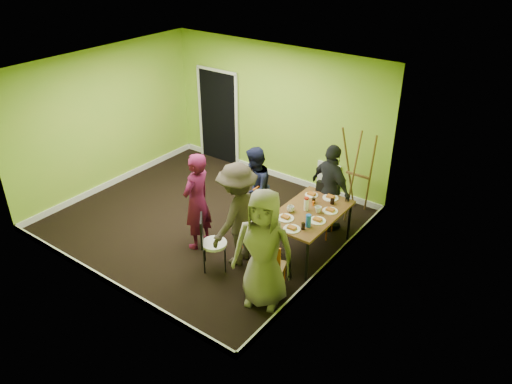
% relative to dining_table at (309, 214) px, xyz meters
% --- Properties ---
extents(ground, '(5.00, 5.00, 0.00)m').
position_rel_dining_table_xyz_m(ground, '(-1.98, -0.31, -0.70)').
color(ground, black).
rests_on(ground, ground).
extents(room_walls, '(5.04, 4.54, 2.82)m').
position_rel_dining_table_xyz_m(room_walls, '(-2.01, -0.27, 0.29)').
color(room_walls, '#89C232').
rests_on(room_walls, ground).
extents(dining_table, '(0.90, 1.50, 0.75)m').
position_rel_dining_table_xyz_m(dining_table, '(0.00, 0.00, 0.00)').
color(dining_table, black).
rests_on(dining_table, ground).
extents(chair_left_far, '(0.36, 0.36, 0.86)m').
position_rel_dining_table_xyz_m(chair_left_far, '(-0.95, 0.06, -0.21)').
color(chair_left_far, orange).
rests_on(chair_left_far, ground).
extents(chair_left_near, '(0.53, 0.53, 1.03)m').
position_rel_dining_table_xyz_m(chair_left_near, '(-0.65, -0.58, -0.12)').
color(chair_left_near, orange).
rests_on(chair_left_near, ground).
extents(chair_back_end, '(0.44, 0.50, 0.91)m').
position_rel_dining_table_xyz_m(chair_back_end, '(-0.10, 0.70, -0.05)').
color(chair_back_end, orange).
rests_on(chair_back_end, ground).
extents(chair_front_end, '(0.47, 0.47, 0.90)m').
position_rel_dining_table_xyz_m(chair_front_end, '(0.11, -1.26, -0.19)').
color(chair_front_end, orange).
rests_on(chair_front_end, ground).
extents(chair_bentwood, '(0.50, 0.50, 0.92)m').
position_rel_dining_table_xyz_m(chair_bentwood, '(-1.00, -1.29, -0.19)').
color(chair_bentwood, black).
rests_on(chair_bentwood, ground).
extents(easel, '(0.68, 0.63, 1.69)m').
position_rel_dining_table_xyz_m(easel, '(0.08, 1.53, 0.14)').
color(easel, brown).
rests_on(easel, ground).
extents(plate_near_left, '(0.22, 0.22, 0.01)m').
position_rel_dining_table_xyz_m(plate_near_left, '(-0.25, 0.48, 0.06)').
color(plate_near_left, white).
rests_on(plate_near_left, dining_table).
extents(plate_near_right, '(0.27, 0.27, 0.01)m').
position_rel_dining_table_xyz_m(plate_near_right, '(-0.20, -0.40, 0.06)').
color(plate_near_right, white).
rests_on(plate_near_right, dining_table).
extents(plate_far_back, '(0.27, 0.27, 0.01)m').
position_rel_dining_table_xyz_m(plate_far_back, '(0.06, 0.58, 0.06)').
color(plate_far_back, white).
rests_on(plate_far_back, dining_table).
extents(plate_far_front, '(0.27, 0.27, 0.01)m').
position_rel_dining_table_xyz_m(plate_far_front, '(0.05, -0.61, 0.06)').
color(plate_far_front, white).
rests_on(plate_far_front, dining_table).
extents(plate_wall_back, '(0.25, 0.25, 0.01)m').
position_rel_dining_table_xyz_m(plate_wall_back, '(0.26, 0.20, 0.06)').
color(plate_wall_back, white).
rests_on(plate_wall_back, dining_table).
extents(plate_wall_front, '(0.26, 0.26, 0.01)m').
position_rel_dining_table_xyz_m(plate_wall_front, '(0.24, -0.17, 0.06)').
color(plate_wall_front, white).
rests_on(plate_wall_front, dining_table).
extents(thermos, '(0.08, 0.08, 0.20)m').
position_rel_dining_table_xyz_m(thermos, '(-0.07, 0.00, 0.16)').
color(thermos, white).
rests_on(thermos, dining_table).
extents(blue_bottle, '(0.08, 0.08, 0.20)m').
position_rel_dining_table_xyz_m(blue_bottle, '(0.21, -0.39, 0.16)').
color(blue_bottle, blue).
rests_on(blue_bottle, dining_table).
extents(orange_bottle, '(0.04, 0.04, 0.07)m').
position_rel_dining_table_xyz_m(orange_bottle, '(-0.06, 0.21, 0.09)').
color(orange_bottle, orange).
rests_on(orange_bottle, dining_table).
extents(glass_mid, '(0.06, 0.06, 0.09)m').
position_rel_dining_table_xyz_m(glass_mid, '(-0.09, 0.28, 0.10)').
color(glass_mid, black).
rests_on(glass_mid, dining_table).
extents(glass_back, '(0.07, 0.07, 0.09)m').
position_rel_dining_table_xyz_m(glass_back, '(0.17, 0.43, 0.10)').
color(glass_back, black).
rests_on(glass_back, dining_table).
extents(glass_front, '(0.06, 0.06, 0.11)m').
position_rel_dining_table_xyz_m(glass_front, '(0.18, -0.50, 0.11)').
color(glass_front, black).
rests_on(glass_front, dining_table).
extents(cup_a, '(0.12, 0.12, 0.09)m').
position_rel_dining_table_xyz_m(cup_a, '(-0.25, -0.18, 0.10)').
color(cup_a, white).
rests_on(cup_a, dining_table).
extents(cup_b, '(0.11, 0.11, 0.10)m').
position_rel_dining_table_xyz_m(cup_b, '(0.12, 0.06, 0.11)').
color(cup_b, white).
rests_on(cup_b, dining_table).
extents(person_standing, '(0.46, 0.65, 1.68)m').
position_rel_dining_table_xyz_m(person_standing, '(-1.56, -0.94, 0.14)').
color(person_standing, '#510D2E').
rests_on(person_standing, ground).
extents(person_left_far, '(0.79, 0.88, 1.50)m').
position_rel_dining_table_xyz_m(person_left_far, '(-1.17, 0.11, 0.05)').
color(person_left_far, black).
rests_on(person_left_far, ground).
extents(person_left_near, '(0.69, 1.14, 1.71)m').
position_rel_dining_table_xyz_m(person_left_near, '(-0.76, -0.89, 0.16)').
color(person_left_near, '#322A21').
rests_on(person_left_near, ground).
extents(person_back_end, '(1.01, 0.71, 1.59)m').
position_rel_dining_table_xyz_m(person_back_end, '(-0.07, 0.81, 0.10)').
color(person_back_end, black).
rests_on(person_back_end, ground).
extents(person_front_end, '(1.01, 0.81, 1.79)m').
position_rel_dining_table_xyz_m(person_front_end, '(0.13, -1.44, 0.20)').
color(person_front_end, gray).
rests_on(person_front_end, ground).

